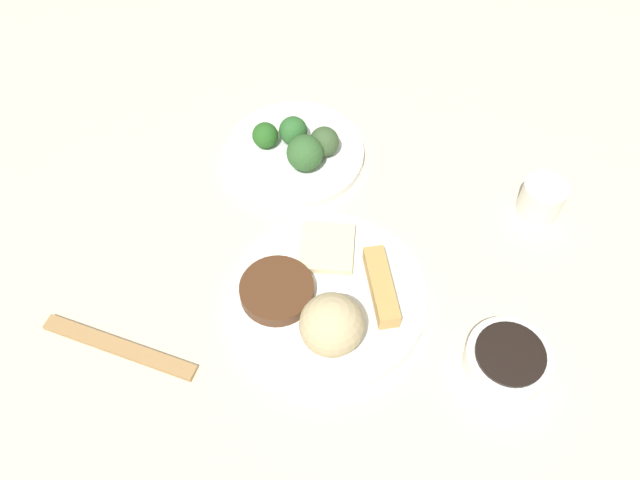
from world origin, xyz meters
The scene contains 15 objects.
tabletop centered at (0.00, 0.00, 0.01)m, with size 2.20×2.20×0.02m, color beige.
main_plate centered at (-0.02, 0.04, 0.03)m, with size 0.26×0.26×0.02m, color white.
rice_scoop centered at (-0.01, -0.02, 0.08)m, with size 0.08×0.08×0.08m, color tan.
spring_roll centered at (0.05, 0.05, 0.05)m, with size 0.11×0.03×0.02m, color tan.
crab_rangoon_wonton centered at (-0.02, 0.11, 0.04)m, with size 0.07×0.08×0.01m, color beige.
stir_fry_heap centered at (-0.09, 0.04, 0.05)m, with size 0.10×0.10×0.02m, color #4D2C18.
broccoli_plate centered at (-0.08, 0.29, 0.03)m, with size 0.21×0.21×0.01m, color white.
broccoli_floret_0 centered at (-0.08, 0.31, 0.06)m, with size 0.04×0.04×0.04m, color #2C632B.
broccoli_floret_1 centered at (-0.06, 0.26, 0.06)m, with size 0.05×0.05×0.05m, color #335F2E.
broccoli_floret_2 centered at (-0.12, 0.30, 0.05)m, with size 0.04×0.04×0.04m, color #275D20.
broccoli_floret_4 centered at (-0.03, 0.29, 0.06)m, with size 0.05×0.05×0.05m, color #3B5631.
soy_sauce_bowl centered at (0.20, -0.04, 0.04)m, with size 0.10×0.10×0.03m, color white.
soy_sauce_bowl_liquid centered at (0.20, -0.04, 0.05)m, with size 0.09×0.09×0.00m, color black.
teacup centered at (0.28, 0.20, 0.05)m, with size 0.06×0.06×0.05m, color white.
chopsticks_pair centered at (-0.28, -0.04, 0.02)m, with size 0.21×0.02×0.01m, color #A67D4B.
Camera 1 is at (-0.02, -0.38, 0.77)m, focal length 36.58 mm.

